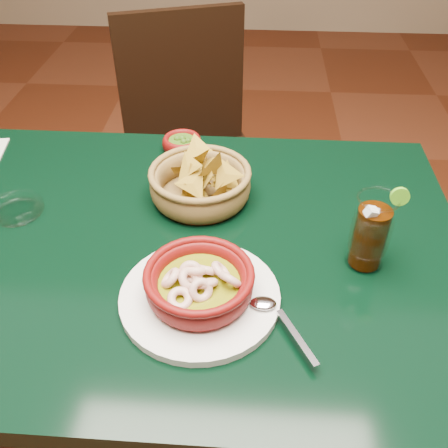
# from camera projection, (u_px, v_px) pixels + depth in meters

# --- Properties ---
(ground) EXTENTS (7.00, 7.00, 0.00)m
(ground) POSITION_uv_depth(u_px,v_px,m) (176.00, 434.00, 1.44)
(ground) COLOR #471C0C
(ground) RESTS_ON ground
(dining_table) EXTENTS (1.20, 0.80, 0.75)m
(dining_table) POSITION_uv_depth(u_px,v_px,m) (157.00, 275.00, 1.02)
(dining_table) COLOR black
(dining_table) RESTS_ON ground
(dining_chair) EXTENTS (0.55, 0.55, 0.94)m
(dining_chair) POSITION_uv_depth(u_px,v_px,m) (192.00, 152.00, 1.65)
(dining_chair) COLOR black
(dining_chair) RESTS_ON ground
(shrimp_plate) EXTENTS (0.32, 0.27, 0.08)m
(shrimp_plate) POSITION_uv_depth(u_px,v_px,m) (200.00, 286.00, 0.82)
(shrimp_plate) COLOR silver
(shrimp_plate) RESTS_ON dining_table
(chip_basket) EXTENTS (0.24, 0.24, 0.15)m
(chip_basket) POSITION_uv_depth(u_px,v_px,m) (200.00, 183.00, 1.03)
(chip_basket) COLOR olive
(chip_basket) RESTS_ON dining_table
(guacamole_ramekin) EXTENTS (0.11, 0.11, 0.04)m
(guacamole_ramekin) POSITION_uv_depth(u_px,v_px,m) (182.00, 143.00, 1.20)
(guacamole_ramekin) COLOR #550807
(guacamole_ramekin) RESTS_ON dining_table
(cola_drink) EXTENTS (0.15, 0.15, 0.17)m
(cola_drink) POSITION_uv_depth(u_px,v_px,m) (371.00, 233.00, 0.86)
(cola_drink) COLOR white
(cola_drink) RESTS_ON dining_table
(glass_ashtray) EXTENTS (0.12, 0.12, 0.03)m
(glass_ashtray) POSITION_uv_depth(u_px,v_px,m) (17.00, 209.00, 1.01)
(glass_ashtray) COLOR white
(glass_ashtray) RESTS_ON dining_table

